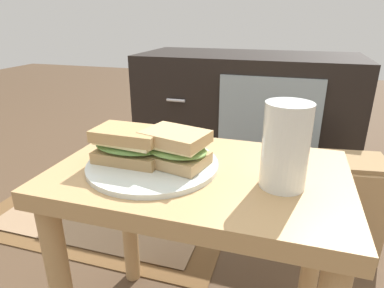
% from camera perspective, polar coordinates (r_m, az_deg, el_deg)
% --- Properties ---
extents(side_table, '(0.56, 0.36, 0.46)m').
position_cam_1_polar(side_table, '(0.69, 1.20, -11.12)').
color(side_table, tan).
rests_on(side_table, ground).
extents(tv_cabinet, '(0.96, 0.46, 0.58)m').
position_cam_1_polar(tv_cabinet, '(1.59, 9.19, 4.55)').
color(tv_cabinet, black).
rests_on(tv_cabinet, ground).
extents(area_rug, '(0.95, 0.61, 0.01)m').
position_cam_1_polar(area_rug, '(1.41, -13.53, -10.80)').
color(area_rug, brown).
rests_on(area_rug, ground).
extents(plate, '(0.26, 0.26, 0.01)m').
position_cam_1_polar(plate, '(0.65, -6.74, -3.51)').
color(plate, silver).
rests_on(plate, side_table).
extents(sandwich_front, '(0.14, 0.09, 0.07)m').
position_cam_1_polar(sandwich_front, '(0.66, -10.75, -0.13)').
color(sandwich_front, tan).
rests_on(sandwich_front, plate).
extents(sandwich_back, '(0.14, 0.12, 0.07)m').
position_cam_1_polar(sandwich_back, '(0.63, -2.84, -0.67)').
color(sandwich_back, tan).
rests_on(sandwich_back, plate).
extents(beer_glass, '(0.08, 0.08, 0.15)m').
position_cam_1_polar(beer_glass, '(0.57, 15.78, -0.55)').
color(beer_glass, silver).
rests_on(beer_glass, side_table).
extents(paper_bag, '(0.23, 0.19, 0.33)m').
position_cam_1_polar(paper_bag, '(1.19, 24.68, -9.77)').
color(paper_bag, tan).
rests_on(paper_bag, ground).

